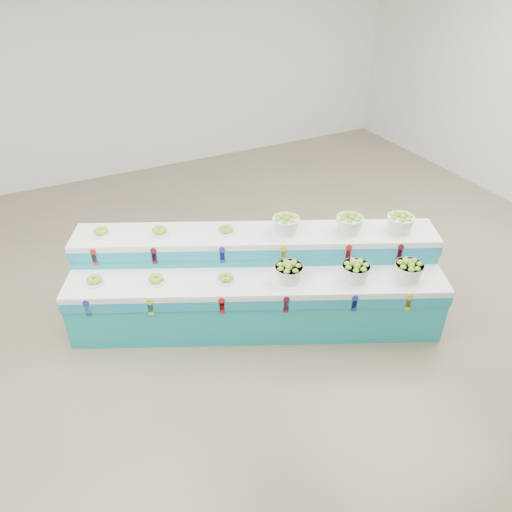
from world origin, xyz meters
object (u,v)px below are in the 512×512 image
object	(u,v)px
display_stand	(256,282)
basket_lower_left	(289,272)
plate_upper_mid	(159,230)
basket_upper_right	(400,222)

from	to	relation	value
display_stand	basket_lower_left	distance (m)	0.54
plate_upper_mid	basket_upper_right	bearing A→B (deg)	-24.79
display_stand	basket_lower_left	bearing A→B (deg)	-36.88
display_stand	basket_lower_left	xyz separation A→B (m)	(0.21, -0.38, 0.32)
plate_upper_mid	basket_upper_right	distance (m)	2.75
basket_upper_right	display_stand	bearing A→B (deg)	164.13
plate_upper_mid	display_stand	bearing A→B (deg)	-38.20
basket_lower_left	display_stand	bearing A→B (deg)	118.33
display_stand	basket_upper_right	size ratio (longest dim) A/B	13.55
display_stand	basket_upper_right	distance (m)	1.79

